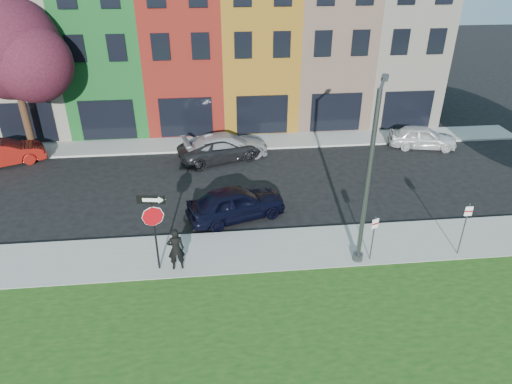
{
  "coord_description": "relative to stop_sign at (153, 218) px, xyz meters",
  "views": [
    {
      "loc": [
        -3.36,
        -12.64,
        11.52
      ],
      "look_at": [
        -1.65,
        4.0,
        2.36
      ],
      "focal_mm": 32.0,
      "sensor_mm": 36.0,
      "label": 1
    }
  ],
  "objects": [
    {
      "name": "ground",
      "position": [
        5.72,
        -2.17,
        -2.48
      ],
      "size": [
        120.0,
        120.0,
        0.0
      ],
      "primitive_type": "plane",
      "color": "black",
      "rests_on": "ground"
    },
    {
      "name": "sidewalk_near",
      "position": [
        7.72,
        0.83,
        -2.42
      ],
      "size": [
        40.0,
        3.0,
        0.12
      ],
      "primitive_type": "cube",
      "color": "#989590",
      "rests_on": "ground"
    },
    {
      "name": "sidewalk_far",
      "position": [
        2.72,
        12.83,
        -2.42
      ],
      "size": [
        40.0,
        2.4,
        0.12
      ],
      "primitive_type": "cube",
      "color": "#989590",
      "rests_on": "ground"
    },
    {
      "name": "rowhouse_block",
      "position": [
        3.22,
        19.02,
        2.51
      ],
      "size": [
        30.0,
        10.12,
        10.0
      ],
      "color": "beige",
      "rests_on": "ground"
    },
    {
      "name": "stop_sign",
      "position": [
        0.0,
        0.0,
        0.0
      ],
      "size": [
        1.05,
        0.18,
        3.32
      ],
      "rotation": [
        0.0,
        0.0,
        -0.14
      ],
      "color": "black",
      "rests_on": "sidewalk_near"
    },
    {
      "name": "man",
      "position": [
        0.73,
        -0.05,
        -1.44
      ],
      "size": [
        0.78,
        0.6,
        1.83
      ],
      "primitive_type": "imported",
      "rotation": [
        0.0,
        0.0,
        3.27
      ],
      "color": "black",
      "rests_on": "sidewalk_near"
    },
    {
      "name": "sedan_near",
      "position": [
        3.32,
        3.71,
        -1.69
      ],
      "size": [
        4.56,
        5.72,
        1.58
      ],
      "primitive_type": "imported",
      "rotation": [
        0.0,
        0.0,
        1.88
      ],
      "color": "black",
      "rests_on": "ground"
    },
    {
      "name": "parked_car_red",
      "position": [
        -9.87,
        10.97,
        -1.73
      ],
      "size": [
        4.9,
        5.7,
        1.5
      ],
      "primitive_type": "imported",
      "rotation": [
        0.0,
        0.0,
        1.98
      ],
      "color": "maroon",
      "rests_on": "ground"
    },
    {
      "name": "parked_car_silver",
      "position": [
        3.15,
        10.73,
        -1.73
      ],
      "size": [
        4.7,
        6.24,
        1.5
      ],
      "primitive_type": "imported",
      "rotation": [
        0.0,
        0.0,
        1.83
      ],
      "color": "#A1A0A5",
      "rests_on": "ground"
    },
    {
      "name": "parked_car_dark",
      "position": [
        2.82,
        10.48,
        -1.78
      ],
      "size": [
        5.39,
        6.45,
        1.4
      ],
      "primitive_type": "imported",
      "rotation": [
        0.0,
        0.0,
        1.9
      ],
      "color": "black",
      "rests_on": "ground"
    },
    {
      "name": "parked_car_white",
      "position": [
        15.62,
        10.98,
        -1.77
      ],
      "size": [
        3.4,
        4.85,
        1.41
      ],
      "primitive_type": "imported",
      "rotation": [
        0.0,
        0.0,
        1.36
      ],
      "color": "silver",
      "rests_on": "ground"
    },
    {
      "name": "street_lamp",
      "position": [
        8.12,
        -0.06,
        1.24
      ],
      "size": [
        1.31,
        2.41,
        7.12
      ],
      "rotation": [
        0.0,
        0.0,
        -0.43
      ],
      "color": "#494B4E",
      "rests_on": "sidewalk_near"
    },
    {
      "name": "parking_sign_a",
      "position": [
        8.55,
        -0.28,
        -1.09
      ],
      "size": [
        0.31,
        0.15,
        2.01
      ],
      "rotation": [
        0.0,
        0.0,
        0.37
      ],
      "color": "#494B4E",
      "rests_on": "sidewalk_near"
    },
    {
      "name": "parking_sign_b",
      "position": [
        12.32,
        -0.28,
        -0.87
      ],
      "size": [
        0.32,
        0.08,
        2.4
      ],
      "rotation": [
        0.0,
        0.0,
        -0.02
      ],
      "color": "#494B4E",
      "rests_on": "sidewalk_near"
    },
    {
      "name": "tree_purple",
      "position": [
        -8.67,
        12.76,
        3.75
      ],
      "size": [
        6.93,
        6.06,
        9.14
      ],
      "color": "black",
      "rests_on": "sidewalk_far"
    }
  ]
}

